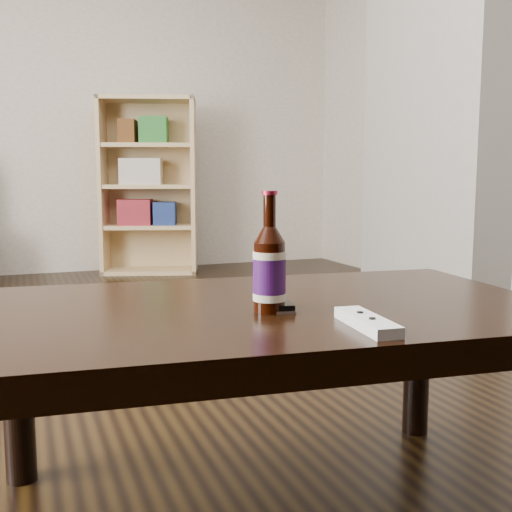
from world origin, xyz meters
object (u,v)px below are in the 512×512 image
object	(u,v)px
remote	(367,322)
beer_bottle	(269,270)
phone	(279,306)
bookshelf	(148,183)
coffee_table	(264,332)

from	to	relation	value
remote	beer_bottle	bearing A→B (deg)	127.85
beer_bottle	phone	bearing A→B (deg)	25.69
bookshelf	remote	distance (m)	3.94
coffee_table	beer_bottle	distance (m)	0.17
beer_bottle	phone	world-z (taller)	beer_bottle
coffee_table	phone	distance (m)	0.09
bookshelf	coffee_table	world-z (taller)	bookshelf
coffee_table	beer_bottle	bearing A→B (deg)	-104.49
phone	remote	distance (m)	0.22
beer_bottle	remote	xyz separation A→B (m)	(0.12, -0.19, -0.08)
bookshelf	coffee_table	xyz separation A→B (m)	(-0.48, -3.64, -0.31)
bookshelf	phone	size ratio (longest dim) A/B	12.83
bookshelf	beer_bottle	size ratio (longest dim) A/B	5.55
coffee_table	phone	bearing A→B (deg)	-81.20
bookshelf	remote	bearing A→B (deg)	-77.16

